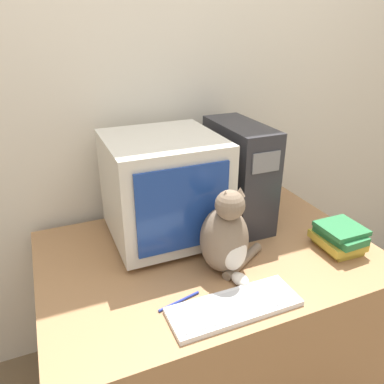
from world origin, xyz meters
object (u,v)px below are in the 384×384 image
Objects in this scene: computer_tower at (239,174)px; pen at (179,301)px; keyboard at (234,306)px; cat at (227,238)px; book_stack at (339,237)px; crt_monitor at (164,188)px.

computer_tower reaches higher than pen.
computer_tower is 0.63m from keyboard.
keyboard is 1.28× the size of cat.
book_stack reaches higher than pen.
crt_monitor is 0.47m from pen.
cat is 1.69× the size of book_stack.
pen is (-0.15, 0.10, -0.01)m from keyboard.
crt_monitor reaches higher than book_stack.
keyboard is (-0.29, -0.52, -0.21)m from computer_tower.
book_stack is at bearing -14.18° from cat.
crt_monitor reaches higher than keyboard.
computer_tower is at bearing 2.13° from crt_monitor.
cat is at bearing 24.18° from pen.
pen is (-0.70, -0.05, -0.05)m from book_stack.
pen is at bearing -136.56° from computer_tower.
cat reaches higher than book_stack.
cat is 2.18× the size of pen.
computer_tower is 2.26× the size of book_stack.
crt_monitor is 2.88× the size of pen.
crt_monitor is at bearing -177.87° from computer_tower.
crt_monitor is at bearing 96.36° from keyboard.
cat is (0.13, -0.31, -0.09)m from crt_monitor.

